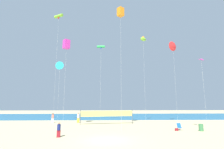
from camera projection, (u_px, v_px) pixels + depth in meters
ground_plane at (108, 140)px, 16.44m from camera, size 120.00×120.00×0.00m
ocean_band at (107, 116)px, 44.40m from camera, size 120.00×20.00×0.01m
beachgoer_white_shirt at (78, 117)px, 30.51m from camera, size 0.41×0.41×1.81m
beachgoer_navy_shirt at (59, 129)px, 17.87m from camera, size 0.36×0.36×1.58m
beachgoer_coral_shirt at (53, 118)px, 30.49m from camera, size 0.39×0.39×1.69m
folding_beach_chair at (179, 126)px, 22.39m from camera, size 0.52×0.65×0.89m
trash_barrel at (201, 127)px, 21.67m from camera, size 0.55×0.55×0.88m
volleyball_net at (107, 114)px, 28.49m from camera, size 8.74×1.47×2.40m
beach_handbag at (177, 130)px, 21.84m from camera, size 0.39×0.19×0.31m
kite_magenta_box at (66, 44)px, 25.59m from camera, size 1.18×1.18×12.91m
kite_lime_inflatable at (143, 39)px, 30.44m from camera, size 1.69×1.91×15.27m
kite_lime_tube at (59, 16)px, 31.76m from camera, size 1.84×1.35×19.79m
kite_orange_box at (121, 12)px, 24.80m from camera, size 1.10×1.10×17.25m
kite_magenta_diamond at (202, 60)px, 22.74m from camera, size 0.90×0.90×9.49m
kite_cyan_delta at (60, 66)px, 33.85m from camera, size 1.63×0.43×11.62m
kite_red_delta at (173, 46)px, 29.54m from camera, size 1.66×0.99×14.12m
kite_green_tube at (101, 47)px, 32.94m from camera, size 1.53×0.49×14.47m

